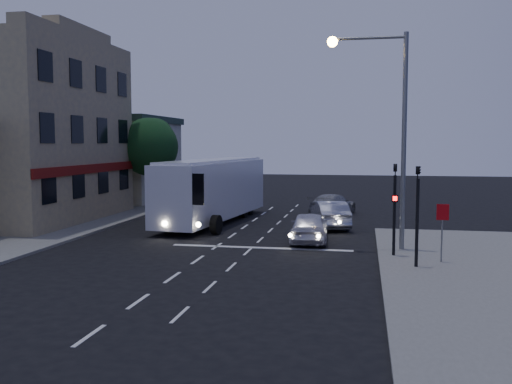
% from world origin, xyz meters
% --- Properties ---
extents(ground, '(120.00, 120.00, 0.00)m').
position_xyz_m(ground, '(0.00, 0.00, 0.00)').
color(ground, black).
extents(sidewalk_far, '(12.00, 50.00, 0.12)m').
position_xyz_m(sidewalk_far, '(-13.00, 8.00, 0.06)').
color(sidewalk_far, slate).
rests_on(sidewalk_far, ground).
extents(road_markings, '(8.00, 30.55, 0.01)m').
position_xyz_m(road_markings, '(1.29, 3.31, 0.00)').
color(road_markings, silver).
rests_on(road_markings, ground).
extents(tour_bus, '(3.76, 12.09, 3.65)m').
position_xyz_m(tour_bus, '(-2.11, 9.35, 1.97)').
color(tour_bus, silver).
rests_on(tour_bus, ground).
extents(car_suv, '(1.94, 4.29, 1.43)m').
position_xyz_m(car_suv, '(3.94, 3.80, 0.71)').
color(car_suv, silver).
rests_on(car_suv, ground).
extents(car_sedan_a, '(2.48, 4.66, 1.46)m').
position_xyz_m(car_sedan_a, '(4.63, 8.54, 0.73)').
color(car_sedan_a, '#9FA2B6').
rests_on(car_sedan_a, ground).
extents(car_sedan_b, '(3.19, 4.96, 1.34)m').
position_xyz_m(car_sedan_b, '(4.44, 14.18, 0.67)').
color(car_sedan_b, '#969696').
rests_on(car_sedan_b, ground).
extents(traffic_signal_main, '(0.25, 0.35, 4.10)m').
position_xyz_m(traffic_signal_main, '(7.60, 0.78, 2.42)').
color(traffic_signal_main, black).
rests_on(traffic_signal_main, sidewalk_near).
extents(traffic_signal_side, '(0.18, 0.15, 4.10)m').
position_xyz_m(traffic_signal_side, '(8.30, -1.20, 2.42)').
color(traffic_signal_side, black).
rests_on(traffic_signal_side, sidewalk_near).
extents(regulatory_sign, '(0.45, 0.12, 2.20)m').
position_xyz_m(regulatory_sign, '(9.30, -0.24, 1.60)').
color(regulatory_sign, slate).
rests_on(regulatory_sign, sidewalk_near).
extents(streetlight, '(3.32, 0.44, 9.00)m').
position_xyz_m(streetlight, '(7.34, 2.20, 5.73)').
color(streetlight, slate).
rests_on(streetlight, sidewalk_near).
extents(main_building, '(10.12, 12.00, 11.00)m').
position_xyz_m(main_building, '(-13.96, 8.00, 5.16)').
color(main_building, gray).
rests_on(main_building, sidewalk_far).
extents(low_building_north, '(9.40, 9.40, 6.50)m').
position_xyz_m(low_building_north, '(-13.50, 20.00, 3.39)').
color(low_building_north, '#B0ACA1').
rests_on(low_building_north, sidewalk_far).
extents(street_tree, '(4.00, 4.00, 6.20)m').
position_xyz_m(street_tree, '(-8.21, 15.02, 4.50)').
color(street_tree, black).
rests_on(street_tree, sidewalk_far).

